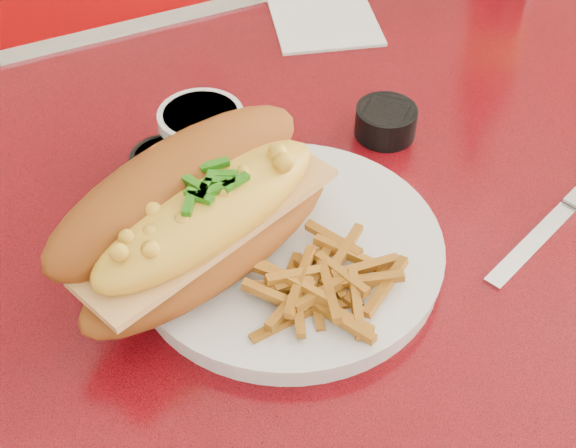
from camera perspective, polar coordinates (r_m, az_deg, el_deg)
name	(u,v)px	position (r m, az deg, el deg)	size (l,w,h in m)	color
diner_table	(382,341)	(0.81, 6.68, -8.30)	(1.23, 0.83, 0.77)	red
booth_bench_far	(154,135)	(1.57, -9.53, 6.29)	(1.20, 0.51, 0.90)	#A80B0D
dinner_plate	(288,250)	(0.65, 0.00, -1.89)	(0.26, 0.26, 0.02)	silver
mac_hoagie	(199,214)	(0.60, -6.36, 0.73)	(0.27, 0.19, 0.11)	#914B17
fries_pile	(327,285)	(0.60, 2.77, -4.38)	(0.09, 0.09, 0.03)	#BD7A20
fork	(354,228)	(0.66, 4.72, -0.25)	(0.02, 0.13, 0.00)	silver
gravy_ramekin	(202,131)	(0.74, -6.14, 6.62)	(0.08, 0.08, 0.04)	silver
sauce_cup_left	(167,169)	(0.71, -8.58, 3.92)	(0.08, 0.08, 0.03)	black
sauce_cup_right	(386,120)	(0.77, 6.98, 7.33)	(0.07, 0.07, 0.03)	black
knife	(564,211)	(0.73, 19.01, 0.87)	(0.18, 0.08, 0.01)	silver
paper_napkin	(325,22)	(0.94, 2.66, 14.15)	(0.12, 0.12, 0.00)	white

